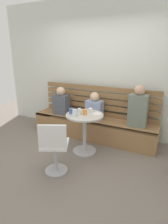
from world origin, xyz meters
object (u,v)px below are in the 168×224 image
Objects in this scene: cafe_table at (85,126)px; person_child_middle at (94,107)px; cup_tumbler_orange at (85,112)px; cup_mug_blue at (71,111)px; cup_ceramic_white at (90,110)px; plate_small at (97,114)px; person_child_left at (61,102)px; cup_glass_tall at (75,113)px; white_chair at (54,146)px; person_adult at (138,108)px; booth_bench at (93,128)px; cup_water_clear at (79,111)px.

person_child_middle is at bearing 98.24° from cafe_table.
cup_tumbler_orange reaches higher than cup_mug_blue.
cup_ceramic_white is 0.47× the size of plate_small.
cup_ceramic_white is (0.12, -0.47, 0.09)m from person_child_middle.
person_child_left is 1.09m from cup_glass_tall.
cup_glass_tall is (-0.01, 0.65, 0.34)m from white_chair.
person_adult is (0.81, 0.62, 0.28)m from cafe_table.
booth_bench is at bearing 121.30° from plate_small.
cup_glass_tall reaches higher than booth_bench.
booth_bench is at bearing 100.60° from cafe_table.
person_adult is 1.40× the size of person_child_middle.
white_chair is at bearing -97.10° from cafe_table.
cup_water_clear reaches higher than cup_ceramic_white.
person_child_left reaches higher than cup_glass_tall.
cup_ceramic_white is (0.15, -0.45, 0.55)m from booth_bench.
person_adult reaches higher than plate_small.
cup_ceramic_white is at bearing 66.74° from cup_glass_tall.
cup_water_clear is (-0.10, -0.02, 0.01)m from cup_tumbler_orange.
person_child_left is (-1.70, -0.02, -0.09)m from person_adult.
person_child_left is at bearing 145.59° from cup_tumbler_orange.
booth_bench is at bearing 92.70° from cup_water_clear.
person_child_middle is at bearing 3.30° from person_child_left.
cup_water_clear is (0.03, -0.67, 0.57)m from booth_bench.
cup_glass_tall is 0.37m from cup_ceramic_white.
booth_bench is 0.71m from cafe_table.
white_chair is at bearing -97.53° from cup_ceramic_white.
cup_tumbler_orange is at bearing 49.26° from cup_glass_tall.
cup_ceramic_white reaches higher than plate_small.
person_child_middle reaches higher than cafe_table.
person_child_middle is 0.73m from cup_mug_blue.
cup_water_clear reaches higher than cup_tumbler_orange.
cup_water_clear is (-0.90, -0.66, -0.00)m from person_adult.
plate_small is at bearing -61.56° from person_child_middle.
cup_water_clear is (-0.09, -0.04, 0.28)m from cafe_table.
booth_bench is at bearing 101.09° from cup_tumbler_orange.
cup_tumbler_orange is (0.90, -0.62, 0.08)m from person_child_left.
cup_glass_tall reaches higher than plate_small.
person_child_left is (-0.89, 0.60, 0.20)m from cafe_table.
booth_bench is 0.73m from cup_ceramic_white.
booth_bench is 3.18× the size of white_chair.
cup_glass_tall is 0.13m from cup_water_clear.
person_adult is at bearing 29.91° from cup_ceramic_white.
white_chair is 1.37× the size of person_child_left.
cup_ceramic_white is (0.27, 0.24, -0.01)m from cup_mug_blue.
cup_mug_blue is (0.66, -0.66, 0.07)m from person_child_left.
person_adult is at bearing 57.59° from white_chair.
cup_mug_blue is at bearing -99.98° from booth_bench.
cup_water_clear is (0.15, 0.02, 0.01)m from cup_mug_blue.
cup_tumbler_orange is 0.10m from cup_water_clear.
cafe_table is at bearing 54.27° from cup_glass_tall.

